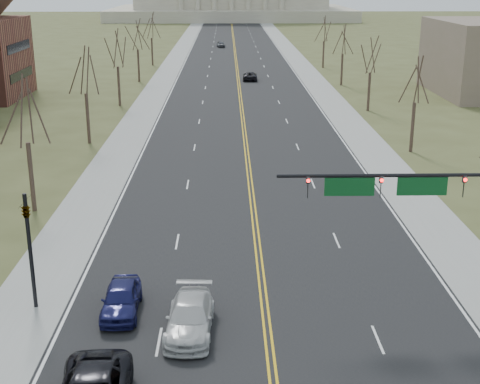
{
  "coord_description": "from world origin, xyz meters",
  "views": [
    {
      "loc": [
        -1.85,
        -16.81,
        15.88
      ],
      "look_at": [
        -1.05,
        22.76,
        3.0
      ],
      "focal_mm": 50.0,
      "sensor_mm": 36.0,
      "label": 1
    }
  ],
  "objects_px": {
    "signal_mast": "(420,196)",
    "car_sb_inner_second": "(190,317)",
    "signal_left": "(29,238)",
    "car_far_nb": "(250,76)",
    "car_far_sb": "(221,44)",
    "car_sb_outer_second": "(121,299)"
  },
  "relations": [
    {
      "from": "car_far_nb",
      "to": "car_far_sb",
      "type": "height_order",
      "value": "car_far_sb"
    },
    {
      "from": "signal_left",
      "to": "car_far_nb",
      "type": "bearing_deg",
      "value": 80.02
    },
    {
      "from": "car_sb_outer_second",
      "to": "car_far_nb",
      "type": "xyz_separation_m",
      "value": [
        8.95,
        76.59,
        -0.09
      ]
    },
    {
      "from": "car_far_nb",
      "to": "signal_left",
      "type": "bearing_deg",
      "value": 81.66
    },
    {
      "from": "signal_left",
      "to": "signal_mast",
      "type": "bearing_deg",
      "value": -0.0
    },
    {
      "from": "signal_mast",
      "to": "car_far_nb",
      "type": "height_order",
      "value": "signal_mast"
    },
    {
      "from": "car_sb_inner_second",
      "to": "signal_mast",
      "type": "bearing_deg",
      "value": 15.86
    },
    {
      "from": "signal_mast",
      "to": "car_far_nb",
      "type": "bearing_deg",
      "value": 94.21
    },
    {
      "from": "car_far_nb",
      "to": "car_far_sb",
      "type": "xyz_separation_m",
      "value": [
        -4.98,
        50.68,
        0.05
      ]
    },
    {
      "from": "signal_mast",
      "to": "signal_left",
      "type": "distance_m",
      "value": 19.06
    },
    {
      "from": "car_sb_outer_second",
      "to": "car_far_sb",
      "type": "distance_m",
      "value": 127.34
    },
    {
      "from": "signal_left",
      "to": "car_far_sb",
      "type": "relative_size",
      "value": 1.44
    },
    {
      "from": "signal_mast",
      "to": "signal_left",
      "type": "xyz_separation_m",
      "value": [
        -18.95,
        0.0,
        -2.05
      ]
    },
    {
      "from": "signal_mast",
      "to": "car_sb_inner_second",
      "type": "xyz_separation_m",
      "value": [
        -11.06,
        -2.63,
        -5.0
      ]
    },
    {
      "from": "car_sb_inner_second",
      "to": "car_far_sb",
      "type": "xyz_separation_m",
      "value": [
        0.49,
        129.22,
        -0.04
      ]
    },
    {
      "from": "signal_left",
      "to": "car_far_sb",
      "type": "height_order",
      "value": "signal_left"
    },
    {
      "from": "signal_mast",
      "to": "car_sb_outer_second",
      "type": "distance_m",
      "value": 15.39
    },
    {
      "from": "signal_left",
      "to": "car_far_sb",
      "type": "xyz_separation_m",
      "value": [
        8.37,
        126.59,
        -2.99
      ]
    },
    {
      "from": "car_sb_outer_second",
      "to": "car_far_nb",
      "type": "relative_size",
      "value": 0.92
    },
    {
      "from": "car_far_nb",
      "to": "car_far_sb",
      "type": "relative_size",
      "value": 1.14
    },
    {
      "from": "signal_mast",
      "to": "car_sb_outer_second",
      "type": "bearing_deg",
      "value": -177.29
    },
    {
      "from": "car_sb_inner_second",
      "to": "car_far_nb",
      "type": "relative_size",
      "value": 1.08
    }
  ]
}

